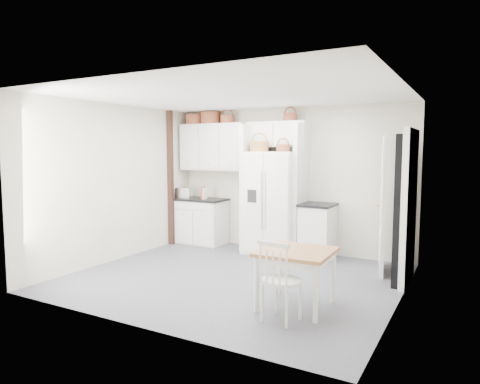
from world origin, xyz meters
The scene contains 28 objects.
floor centered at (0.00, 0.00, 0.00)m, with size 4.50×4.50×0.00m, color #403F47.
ceiling centered at (0.00, 0.00, 2.60)m, with size 4.50×4.50×0.00m, color white.
wall_back centered at (0.00, 2.00, 1.30)m, with size 4.50×4.50×0.00m, color #BAB7A9.
wall_left centered at (-2.25, 0.00, 1.30)m, with size 4.00×4.00×0.00m, color #BAB7A9.
wall_right centered at (2.25, 0.00, 1.30)m, with size 4.00×4.00×0.00m, color #BAB7A9.
refrigerator centered at (-0.15, 1.65, 0.91)m, with size 0.94×0.75×1.82m, color silver.
base_cab_left centered at (-1.71, 1.70, 0.43)m, with size 0.92×0.58×0.85m, color white.
base_cab_right centered at (0.67, 1.70, 0.45)m, with size 0.51×0.61×0.89m, color white.
dining_table centered at (1.21, -0.66, 0.34)m, with size 0.82×0.82×0.68m, color brown.
windsor_chair centered at (1.22, -1.12, 0.44)m, with size 0.43×0.39×0.88m, color white.
counter_left centered at (-1.71, 1.70, 0.87)m, with size 0.96×0.62×0.04m, color black.
counter_right centered at (0.67, 1.70, 0.91)m, with size 0.55×0.65×0.04m, color black.
toaster centered at (-2.07, 1.60, 1.00)m, with size 0.30×0.17×0.21m, color silver.
cookbook_red centered at (-1.62, 1.62, 1.01)m, with size 0.04×0.16×0.24m, color #9E3025.
cookbook_cream centered at (-1.59, 1.62, 1.00)m, with size 0.03×0.15×0.22m, color white.
basket_upper_a centered at (-1.97, 1.83, 2.45)m, with size 0.34×0.34×0.20m, color brown.
basket_upper_b centered at (-1.58, 1.83, 2.46)m, with size 0.39×0.39×0.23m, color brown.
basket_upper_c centered at (-1.20, 1.83, 2.43)m, with size 0.27×0.27×0.15m, color brown.
basket_bridge_b centered at (0.09, 1.83, 2.42)m, with size 0.24×0.24×0.14m, color brown.
basket_fridge_a centered at (-0.38, 1.55, 1.91)m, with size 0.34×0.34×0.18m, color brown.
basket_fridge_b centered at (0.08, 1.55, 1.88)m, with size 0.23×0.23×0.13m, color brown.
upper_cabinet centered at (-1.50, 1.83, 1.90)m, with size 1.40×0.34×0.90m, color white.
bridge_cabinet centered at (-0.15, 1.83, 2.12)m, with size 1.12×0.34×0.45m, color white.
fridge_panel_left centered at (-0.66, 1.70, 1.15)m, with size 0.08×0.60×2.30m, color white.
fridge_panel_right centered at (0.36, 1.70, 1.15)m, with size 0.08×0.60×2.30m, color white.
trim_post centered at (-2.20, 1.35, 1.30)m, with size 0.09×0.09×2.60m, color black.
doorway_void centered at (2.16, 1.00, 1.02)m, with size 0.18×0.85×2.05m, color black.
door_slab centered at (1.80, 1.33, 1.02)m, with size 0.80×0.04×2.05m, color white.
Camera 1 is at (3.00, -5.25, 1.83)m, focal length 32.00 mm.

